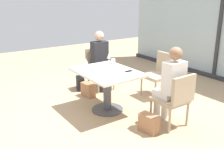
# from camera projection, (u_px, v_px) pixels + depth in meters

# --- Properties ---
(ground_plane) EXTENTS (12.00, 12.00, 0.00)m
(ground_plane) POSITION_uv_depth(u_px,v_px,m) (107.00, 110.00, 4.58)
(ground_plane) COLOR tan
(window_wall_backdrop) EXTENTS (5.79, 0.10, 2.70)m
(window_wall_backdrop) POSITION_uv_depth(u_px,v_px,m) (220.00, 29.00, 5.97)
(window_wall_backdrop) COLOR #A3B7BC
(window_wall_backdrop) RESTS_ON ground_plane
(dining_table_main) EXTENTS (1.16, 0.90, 0.73)m
(dining_table_main) POSITION_uv_depth(u_px,v_px,m) (107.00, 82.00, 4.42)
(dining_table_main) COLOR silver
(dining_table_main) RESTS_ON ground_plane
(chair_far_left) EXTENTS (0.50, 0.46, 0.87)m
(chair_far_left) POSITION_uv_depth(u_px,v_px,m) (99.00, 66.00, 5.56)
(chair_far_left) COLOR tan
(chair_far_left) RESTS_ON ground_plane
(chair_far_right) EXTENTS (0.50, 0.46, 0.87)m
(chair_far_right) POSITION_uv_depth(u_px,v_px,m) (175.00, 97.00, 3.86)
(chair_far_right) COLOR tan
(chair_far_right) RESTS_ON ground_plane
(chair_near_window) EXTENTS (0.46, 0.51, 0.87)m
(chair_near_window) POSITION_uv_depth(u_px,v_px,m) (160.00, 72.00, 5.13)
(chair_near_window) COLOR tan
(chair_near_window) RESTS_ON ground_plane
(person_far_left) EXTENTS (0.39, 0.34, 1.26)m
(person_far_left) POSITION_uv_depth(u_px,v_px,m) (101.00, 58.00, 5.41)
(person_far_left) COLOR #28282D
(person_far_left) RESTS_ON ground_plane
(person_far_right) EXTENTS (0.39, 0.34, 1.26)m
(person_far_right) POSITION_uv_depth(u_px,v_px,m) (171.00, 83.00, 3.89)
(person_far_right) COLOR silver
(person_far_right) RESTS_ON ground_plane
(wine_glass_0) EXTENTS (0.07, 0.07, 0.18)m
(wine_glass_0) POSITION_uv_depth(u_px,v_px,m) (93.00, 69.00, 4.03)
(wine_glass_0) COLOR silver
(wine_glass_0) RESTS_ON dining_table_main
(wine_glass_1) EXTENTS (0.07, 0.07, 0.18)m
(wine_glass_1) POSITION_uv_depth(u_px,v_px,m) (109.00, 56.00, 4.86)
(wine_glass_1) COLOR silver
(wine_glass_1) RESTS_ON dining_table_main
(wine_glass_2) EXTENTS (0.07, 0.07, 0.18)m
(wine_glass_2) POSITION_uv_depth(u_px,v_px,m) (86.00, 61.00, 4.50)
(wine_glass_2) COLOR silver
(wine_glass_2) RESTS_ON dining_table_main
(wine_glass_3) EXTENTS (0.07, 0.07, 0.18)m
(wine_glass_3) POSITION_uv_depth(u_px,v_px,m) (113.00, 62.00, 4.40)
(wine_glass_3) COLOR silver
(wine_glass_3) RESTS_ON dining_table_main
(coffee_cup) EXTENTS (0.08, 0.08, 0.09)m
(coffee_cup) POSITION_uv_depth(u_px,v_px,m) (113.00, 61.00, 4.84)
(coffee_cup) COLOR white
(coffee_cup) RESTS_ON dining_table_main
(cell_phone_on_table) EXTENTS (0.08, 0.15, 0.01)m
(cell_phone_on_table) POSITION_uv_depth(u_px,v_px,m) (129.00, 71.00, 4.35)
(cell_phone_on_table) COLOR black
(cell_phone_on_table) RESTS_ON dining_table_main
(handbag_0) EXTENTS (0.32, 0.19, 0.28)m
(handbag_0) POSITION_uv_depth(u_px,v_px,m) (88.00, 90.00, 5.17)
(handbag_0) COLOR #A3704C
(handbag_0) RESTS_ON ground_plane
(handbag_1) EXTENTS (0.32, 0.21, 0.28)m
(handbag_1) POSITION_uv_depth(u_px,v_px,m) (149.00, 123.00, 3.82)
(handbag_1) COLOR #A3704C
(handbag_1) RESTS_ON ground_plane
(handbag_2) EXTENTS (0.34, 0.26, 0.28)m
(handbag_2) POSITION_uv_depth(u_px,v_px,m) (80.00, 83.00, 5.54)
(handbag_2) COLOR #232328
(handbag_2) RESTS_ON ground_plane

